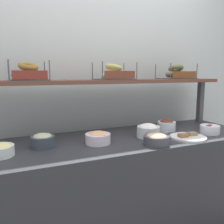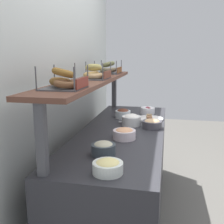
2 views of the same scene
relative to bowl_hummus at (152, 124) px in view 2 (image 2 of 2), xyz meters
name	(u,v)px [view 2 (image 2 of 2)]	position (x,y,z in m)	size (l,w,h in m)	color
ground_plane	(122,217)	(-0.09, 0.24, -0.89)	(8.00, 8.00, 0.00)	#595651
back_wall	(61,87)	(-0.09, 0.79, 0.31)	(3.26, 0.06, 2.40)	silver
deli_counter	(122,175)	(-0.09, 0.24, -0.46)	(2.06, 0.70, 0.85)	#2D2D33
shelf_riser_left	(42,140)	(-1.06, 0.51, 0.16)	(0.05, 0.05, 0.40)	#4C4C51
shelf_riser_right	(114,91)	(0.88, 0.51, 0.16)	(0.05, 0.05, 0.40)	#4C4C51
upper_shelf	(92,81)	(-0.09, 0.51, 0.38)	(2.02, 0.32, 0.03)	brown
bowl_hummus	(152,124)	(0.00, 0.00, 0.00)	(0.17, 0.17, 0.08)	#434149
bowl_beet_salad	(148,110)	(0.57, 0.08, 0.00)	(0.15, 0.15, 0.08)	white
bowl_lox_spread	(124,133)	(-0.35, 0.19, 0.00)	(0.17, 0.17, 0.09)	silver
bowl_egg_salad	(108,166)	(-0.97, 0.18, 0.00)	(0.17, 0.17, 0.08)	white
bowl_chocolate_spread	(123,113)	(0.32, 0.31, 0.01)	(0.15, 0.15, 0.10)	white
bowl_tuna_salad	(103,148)	(-0.71, 0.27, 0.01)	(0.16, 0.16, 0.09)	#39434A
bowl_cream_cheese	(131,120)	(0.06, 0.19, 0.01)	(0.17, 0.17, 0.11)	silver
serving_plate_white	(150,118)	(0.31, 0.04, -0.03)	(0.27, 0.27, 0.04)	white
serving_spoon_near_plate	(123,121)	(0.16, 0.28, -0.03)	(0.15, 0.12, 0.01)	#B7B7BC
bagel_basket_cinnamon_raisin	(64,81)	(-0.76, 0.50, 0.44)	(0.27, 0.26, 0.14)	#4C4C51
bagel_basket_plain	(94,74)	(-0.09, 0.50, 0.43)	(0.31, 0.25, 0.14)	#4C4C51
bagel_basket_poppy	(109,69)	(0.55, 0.51, 0.44)	(0.31, 0.25, 0.14)	#4C4C51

